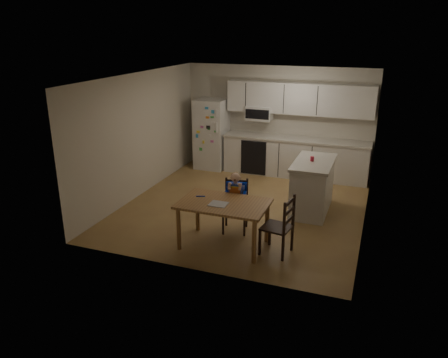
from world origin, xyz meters
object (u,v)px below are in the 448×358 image
at_px(red_cup, 312,159).
at_px(chair_side, 283,223).
at_px(refrigerator, 212,134).
at_px(dining_table, 224,208).
at_px(chair_booster, 236,195).
at_px(kitchen_island, 312,186).

height_order(red_cup, chair_side, red_cup).
xyz_separation_m(refrigerator, dining_table, (1.73, -3.80, -0.21)).
distance_m(refrigerator, chair_booster, 3.62).
distance_m(chair_booster, chair_side, 1.12).
relative_size(refrigerator, kitchen_island, 1.27).
xyz_separation_m(dining_table, chair_side, (0.94, 0.04, -0.11)).
height_order(refrigerator, kitchen_island, refrigerator).
height_order(refrigerator, chair_side, refrigerator).
distance_m(red_cup, chair_side, 1.95).
height_order(kitchen_island, chair_booster, chair_booster).
height_order(kitchen_island, dining_table, kitchen_island).
height_order(kitchen_island, red_cup, red_cup).
xyz_separation_m(refrigerator, chair_side, (2.67, -3.76, -0.31)).
xyz_separation_m(refrigerator, kitchen_island, (2.81, -1.89, -0.35)).
relative_size(refrigerator, chair_booster, 1.60).
bearing_deg(red_cup, chair_booster, -128.83).
height_order(refrigerator, red_cup, refrigerator).
bearing_deg(kitchen_island, chair_side, -94.20).
xyz_separation_m(kitchen_island, dining_table, (-1.08, -1.91, 0.15)).
distance_m(refrigerator, dining_table, 4.18).
bearing_deg(chair_side, kitchen_island, -175.16).
relative_size(kitchen_island, chair_booster, 1.26).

